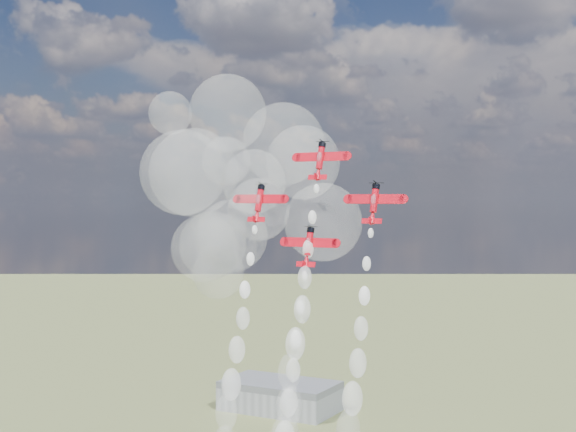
# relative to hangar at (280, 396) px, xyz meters

# --- Properties ---
(hangar) EXTENTS (50.00, 28.00, 13.00)m
(hangar) POSITION_rel_hangar_xyz_m (0.00, 0.00, 0.00)
(hangar) COLOR gray
(hangar) RESTS_ON ground
(plane_lead) EXTENTS (11.43, 4.62, 7.96)m
(plane_lead) POSITION_rel_hangar_xyz_m (101.06, -166.43, 96.05)
(plane_lead) COLOR red
(plane_lead) RESTS_ON ground
(plane_left) EXTENTS (11.43, 4.62, 7.96)m
(plane_left) POSITION_rel_hangar_xyz_m (88.31, -168.99, 87.50)
(plane_left) COLOR red
(plane_left) RESTS_ON ground
(plane_right) EXTENTS (11.43, 4.62, 7.96)m
(plane_right) POSITION_rel_hangar_xyz_m (113.82, -168.99, 87.50)
(plane_right) COLOR red
(plane_right) RESTS_ON ground
(plane_slot) EXTENTS (11.43, 4.62, 7.96)m
(plane_slot) POSITION_rel_hangar_xyz_m (101.06, -171.56, 78.95)
(plane_slot) COLOR red
(plane_slot) RESTS_ON ground
(smoke_trail_lead) EXTENTS (5.34, 16.92, 49.68)m
(smoke_trail_lead) POSITION_rel_hangar_xyz_m (101.24, -179.25, 53.05)
(smoke_trail_lead) COLOR white
(smoke_trail_lead) RESTS_ON plane_lead
(smoke_trail_left) EXTENTS (5.48, 16.60, 50.31)m
(smoke_trail_left) POSITION_rel_hangar_xyz_m (88.23, -181.66, 44.27)
(smoke_trail_left) COLOR white
(smoke_trail_left) RESTS_ON plane_left
(drifted_smoke_cloud) EXTENTS (50.33, 38.72, 54.59)m
(drifted_smoke_cloud) POSITION_rel_hangar_xyz_m (74.28, -155.02, 91.71)
(drifted_smoke_cloud) COLOR white
(drifted_smoke_cloud) RESTS_ON ground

